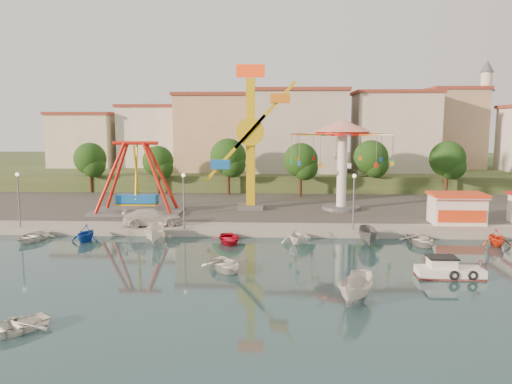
# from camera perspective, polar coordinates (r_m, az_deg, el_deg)

# --- Properties ---
(ground) EXTENTS (200.00, 200.00, 0.00)m
(ground) POSITION_cam_1_polar(r_m,az_deg,el_deg) (34.98, 0.97, -9.70)
(ground) COLOR #122B32
(ground) RESTS_ON ground
(quay_deck) EXTENTS (200.00, 100.00, 0.60)m
(quay_deck) POSITION_cam_1_polar(r_m,az_deg,el_deg) (95.89, 1.94, 1.75)
(quay_deck) COLOR #9E998E
(quay_deck) RESTS_ON ground
(asphalt_pad) EXTENTS (90.00, 28.00, 0.01)m
(asphalt_pad) POSITION_cam_1_polar(r_m,az_deg,el_deg) (64.12, 1.67, -1.05)
(asphalt_pad) COLOR #4C4944
(asphalt_pad) RESTS_ON quay_deck
(hill_terrace) EXTENTS (200.00, 60.00, 3.00)m
(hill_terrace) POSITION_cam_1_polar(r_m,az_deg,el_deg) (100.75, 1.97, 2.73)
(hill_terrace) COLOR #384C26
(hill_terrace) RESTS_ON ground
(pirate_ship_ride) EXTENTS (10.00, 5.00, 8.00)m
(pirate_ship_ride) POSITION_cam_1_polar(r_m,az_deg,el_deg) (56.60, -13.50, 1.41)
(pirate_ship_ride) COLOR #59595E
(pirate_ship_ride) RESTS_ON quay_deck
(kamikaze_tower) EXTENTS (6.99, 3.10, 16.50)m
(kamikaze_tower) POSITION_cam_1_polar(r_m,az_deg,el_deg) (57.35, -0.28, 5.80)
(kamikaze_tower) COLOR #59595E
(kamikaze_tower) RESTS_ON quay_deck
(wave_swinger) EXTENTS (11.60, 11.60, 10.40)m
(wave_swinger) POSITION_cam_1_polar(r_m,az_deg,el_deg) (57.98, 9.84, 5.43)
(wave_swinger) COLOR #59595E
(wave_swinger) RESTS_ON quay_deck
(booth_left) EXTENTS (5.40, 3.78, 3.08)m
(booth_left) POSITION_cam_1_polar(r_m,az_deg,el_deg) (53.61, 21.95, -1.71)
(booth_left) COLOR white
(booth_left) RESTS_ON quay_deck
(lamp_post_0) EXTENTS (0.14, 0.14, 5.00)m
(lamp_post_0) POSITION_cam_1_polar(r_m,az_deg,el_deg) (53.11, -25.47, -0.96)
(lamp_post_0) COLOR #59595E
(lamp_post_0) RESTS_ON quay_deck
(lamp_post_1) EXTENTS (0.14, 0.14, 5.00)m
(lamp_post_1) POSITION_cam_1_polar(r_m,az_deg,el_deg) (47.76, -8.25, -1.19)
(lamp_post_1) COLOR #59595E
(lamp_post_1) RESTS_ON quay_deck
(lamp_post_2) EXTENTS (0.14, 0.14, 5.00)m
(lamp_post_2) POSITION_cam_1_polar(r_m,az_deg,el_deg) (47.48, 11.10, -1.31)
(lamp_post_2) COLOR #59595E
(lamp_post_2) RESTS_ON quay_deck
(tree_0) EXTENTS (4.60, 4.60, 7.19)m
(tree_0) POSITION_cam_1_polar(r_m,az_deg,el_deg) (75.43, -18.43, 3.62)
(tree_0) COLOR #382314
(tree_0) RESTS_ON quay_deck
(tree_1) EXTENTS (4.35, 4.35, 6.80)m
(tree_1) POSITION_cam_1_polar(r_m,az_deg,el_deg) (71.79, -11.14, 3.46)
(tree_1) COLOR #382314
(tree_1) RESTS_ON quay_deck
(tree_2) EXTENTS (5.02, 5.02, 7.85)m
(tree_2) POSITION_cam_1_polar(r_m,az_deg,el_deg) (69.64, -3.20, 4.05)
(tree_2) COLOR #382314
(tree_2) RESTS_ON quay_deck
(tree_3) EXTENTS (4.68, 4.68, 7.32)m
(tree_3) POSITION_cam_1_polar(r_m,az_deg,el_deg) (67.96, 5.12, 3.63)
(tree_3) COLOR #382314
(tree_3) RESTS_ON quay_deck
(tree_4) EXTENTS (4.86, 4.86, 7.60)m
(tree_4) POSITION_cam_1_polar(r_m,az_deg,el_deg) (72.07, 13.00, 3.86)
(tree_4) COLOR #382314
(tree_4) RESTS_ON quay_deck
(tree_5) EXTENTS (4.83, 4.83, 7.54)m
(tree_5) POSITION_cam_1_polar(r_m,az_deg,el_deg) (72.82, 21.03, 3.54)
(tree_5) COLOR #382314
(tree_5) RESTS_ON quay_deck
(building_0) EXTENTS (9.26, 9.53, 11.87)m
(building_0) POSITION_cam_1_polar(r_m,az_deg,el_deg) (86.47, -20.98, 6.30)
(building_0) COLOR beige
(building_0) RESTS_ON hill_terrace
(building_1) EXTENTS (12.33, 9.01, 8.63)m
(building_1) POSITION_cam_1_polar(r_m,az_deg,el_deg) (87.63, -12.26, 5.59)
(building_1) COLOR silver
(building_1) RESTS_ON hill_terrace
(building_2) EXTENTS (11.95, 9.28, 11.23)m
(building_2) POSITION_cam_1_polar(r_m,az_deg,el_deg) (85.79, -3.61, 6.58)
(building_2) COLOR tan
(building_2) RESTS_ON hill_terrace
(building_3) EXTENTS (12.59, 10.50, 9.20)m
(building_3) POSITION_cam_1_polar(r_m,az_deg,el_deg) (82.33, 5.80, 5.79)
(building_3) COLOR beige
(building_3) RESTS_ON hill_terrace
(building_4) EXTENTS (10.75, 9.23, 9.24)m
(building_4) POSITION_cam_1_polar(r_m,az_deg,el_deg) (87.51, 14.55, 5.71)
(building_4) COLOR beige
(building_4) RESTS_ON hill_terrace
(building_5) EXTENTS (12.77, 10.96, 11.21)m
(building_5) POSITION_cam_1_polar(r_m,az_deg,el_deg) (89.43, 23.23, 6.01)
(building_5) COLOR tan
(building_5) RESTS_ON hill_terrace
(minaret) EXTENTS (2.80, 2.80, 18.00)m
(minaret) POSITION_cam_1_polar(r_m,az_deg,el_deg) (94.17, 24.66, 8.39)
(minaret) COLOR silver
(minaret) RESTS_ON hill_terrace
(cabin_motorboat) EXTENTS (4.49, 1.85, 1.58)m
(cabin_motorboat) POSITION_cam_1_polar(r_m,az_deg,el_deg) (37.28, 21.09, -8.45)
(cabin_motorboat) COLOR white
(cabin_motorboat) RESTS_ON ground
(rowboat_a) EXTENTS (4.25, 4.72, 0.80)m
(rowboat_a) POSITION_cam_1_polar(r_m,az_deg,el_deg) (36.51, -3.54, -8.30)
(rowboat_a) COLOR white
(rowboat_a) RESTS_ON ground
(rowboat_b) EXTENTS (4.23, 4.36, 0.74)m
(rowboat_b) POSITION_cam_1_polar(r_m,az_deg,el_deg) (28.95, -26.04, -13.58)
(rowboat_b) COLOR white
(rowboat_b) RESTS_ON ground
(skiff) EXTENTS (3.30, 4.57, 1.66)m
(skiff) POSITION_cam_1_polar(r_m,az_deg,el_deg) (30.62, 11.39, -10.82)
(skiff) COLOR silver
(skiff) RESTS_ON ground
(van) EXTENTS (6.02, 3.50, 1.64)m
(van) POSITION_cam_1_polar(r_m,az_deg,el_deg) (49.87, -11.74, -2.85)
(van) COLOR silver
(van) RESTS_ON quay_deck
(moored_boat_0) EXTENTS (3.50, 4.39, 0.81)m
(moored_boat_0) POSITION_cam_1_polar(r_m,az_deg,el_deg) (49.53, -24.22, -4.65)
(moored_boat_0) COLOR silver
(moored_boat_0) RESTS_ON ground
(moored_boat_1) EXTENTS (2.82, 3.18, 1.54)m
(moored_boat_1) POSITION_cam_1_polar(r_m,az_deg,el_deg) (47.46, -18.91, -4.45)
(moored_boat_1) COLOR #1342A9
(moored_boat_1) RESTS_ON ground
(moored_boat_2) EXTENTS (2.11, 4.38, 1.63)m
(moored_boat_2) POSITION_cam_1_polar(r_m,az_deg,el_deg) (45.55, -11.50, -4.64)
(moored_boat_2) COLOR silver
(moored_boat_2) RESTS_ON ground
(moored_boat_3) EXTENTS (3.46, 4.28, 0.78)m
(moored_boat_3) POSITION_cam_1_polar(r_m,az_deg,el_deg) (44.53, -3.12, -5.33)
(moored_boat_3) COLOR red
(moored_boat_3) RESTS_ON ground
(moored_boat_4) EXTENTS (2.77, 3.14, 1.55)m
(moored_boat_4) POSITION_cam_1_polar(r_m,az_deg,el_deg) (44.26, 4.52, -4.91)
(moored_boat_4) COLOR white
(moored_boat_4) RESTS_ON ground
(moored_boat_5) EXTENTS (1.80, 4.11, 1.55)m
(moored_boat_5) POSITION_cam_1_polar(r_m,az_deg,el_deg) (44.95, 12.68, -4.89)
(moored_boat_5) COLOR slate
(moored_boat_5) RESTS_ON ground
(moored_boat_6) EXTENTS (3.50, 4.51, 0.86)m
(moored_boat_6) POSITION_cam_1_polar(r_m,az_deg,el_deg) (46.08, 18.37, -5.23)
(moored_boat_6) COLOR beige
(moored_boat_6) RESTS_ON ground
(moored_boat_7) EXTENTS (2.54, 2.91, 1.47)m
(moored_boat_7) POSITION_cam_1_polar(r_m,az_deg,el_deg) (48.17, 25.78, -4.68)
(moored_boat_7) COLOR red
(moored_boat_7) RESTS_ON ground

